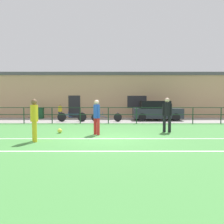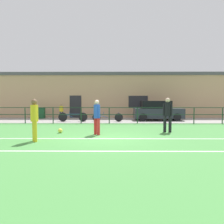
% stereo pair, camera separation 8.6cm
% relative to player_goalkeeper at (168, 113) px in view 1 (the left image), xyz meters
% --- Properties ---
extents(ground, '(60.00, 44.00, 0.04)m').
position_rel_player_goalkeeper_xyz_m(ground, '(-3.09, -1.81, -1.02)').
color(ground, '#478C42').
extents(field_line_touchline, '(36.00, 0.11, 0.00)m').
position_rel_player_goalkeeper_xyz_m(field_line_touchline, '(-3.09, -1.94, -1.00)').
color(field_line_touchline, white).
rests_on(field_line_touchline, ground).
extents(field_line_hash, '(36.00, 0.11, 0.00)m').
position_rel_player_goalkeeper_xyz_m(field_line_hash, '(-3.09, -4.22, -1.00)').
color(field_line_hash, white).
rests_on(field_line_hash, ground).
extents(pavement_strip, '(48.00, 5.00, 0.02)m').
position_rel_player_goalkeeper_xyz_m(pavement_strip, '(-3.09, 6.69, -0.99)').
color(pavement_strip, gray).
rests_on(pavement_strip, ground).
extents(perimeter_fence, '(36.07, 0.07, 1.15)m').
position_rel_player_goalkeeper_xyz_m(perimeter_fence, '(-3.09, 4.19, -0.25)').
color(perimeter_fence, '#193823').
rests_on(perimeter_fence, ground).
extents(clubhouse_facade, '(28.00, 2.56, 4.31)m').
position_rel_player_goalkeeper_xyz_m(clubhouse_facade, '(-3.09, 10.39, 1.16)').
color(clubhouse_facade, tan).
rests_on(clubhouse_facade, ground).
extents(player_goalkeeper, '(0.47, 0.31, 1.76)m').
position_rel_player_goalkeeper_xyz_m(player_goalkeeper, '(0.00, 0.00, 0.00)').
color(player_goalkeeper, black).
rests_on(player_goalkeeper, ground).
extents(player_striker, '(0.33, 0.37, 1.66)m').
position_rel_player_goalkeeper_xyz_m(player_striker, '(-3.56, -0.86, -0.06)').
color(player_striker, red).
rests_on(player_striker, ground).
extents(player_winger, '(0.29, 0.42, 1.68)m').
position_rel_player_goalkeeper_xyz_m(player_winger, '(-5.90, -2.59, -0.05)').
color(player_winger, gold).
rests_on(player_winger, ground).
extents(soccer_ball_match, '(0.23, 0.23, 0.23)m').
position_rel_player_goalkeeper_xyz_m(soccer_ball_match, '(-5.45, -0.34, -0.89)').
color(soccer_ball_match, '#E5E04C').
rests_on(soccer_ball_match, ground).
extents(spectator_child, '(0.35, 0.23, 1.29)m').
position_rel_player_goalkeeper_xyz_m(spectator_child, '(-7.47, 8.13, -0.25)').
color(spectator_child, '#232D4C').
rests_on(spectator_child, pavement_strip).
extents(parked_car_red, '(3.93, 1.92, 1.58)m').
position_rel_player_goalkeeper_xyz_m(parked_car_red, '(0.83, 6.73, -0.23)').
color(parked_car_red, '#282D38').
rests_on(parked_car_red, pavement_strip).
extents(bicycle_parked_0, '(2.34, 0.04, 0.73)m').
position_rel_player_goalkeeper_xyz_m(bicycle_parked_0, '(-3.25, 5.39, -0.65)').
color(bicycle_parked_0, black).
rests_on(bicycle_parked_0, pavement_strip).
extents(bicycle_parked_1, '(2.23, 0.04, 0.78)m').
position_rel_player_goalkeeper_xyz_m(bicycle_parked_1, '(-5.91, 5.39, -0.62)').
color(bicycle_parked_1, black).
rests_on(bicycle_parked_1, pavement_strip).
extents(trash_bin_0, '(0.55, 0.47, 0.95)m').
position_rel_player_goalkeeper_xyz_m(trash_bin_0, '(-9.25, 8.17, -0.50)').
color(trash_bin_0, '#194C28').
rests_on(trash_bin_0, pavement_strip).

